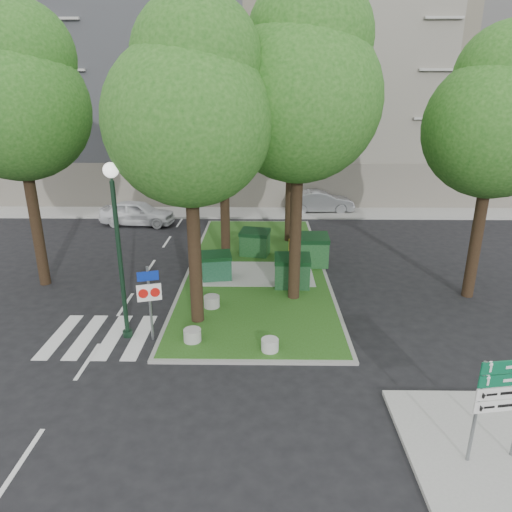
{
  "coord_description": "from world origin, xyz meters",
  "views": [
    {
      "loc": [
        0.76,
        -11.88,
        7.55
      ],
      "look_at": [
        0.53,
        3.98,
        2.0
      ],
      "focal_mm": 32.0,
      "sensor_mm": 36.0,
      "label": 1
    }
  ],
  "objects_px": {
    "tree_median_mid": "(225,111)",
    "tree_street_right": "(499,114)",
    "tree_median_far": "(294,80)",
    "directional_sign": "(502,394)",
    "tree_median_near_right": "(302,83)",
    "dumpster_d": "(311,250)",
    "bollard_right": "(270,345)",
    "street_lamp": "(117,232)",
    "dumpster_c": "(292,271)",
    "dumpster_b": "(255,243)",
    "tree_median_near_left": "(191,105)",
    "bollard_mid": "(212,301)",
    "tree_street_left": "(18,94)",
    "traffic_sign_pole": "(149,294)",
    "dumpster_a": "(216,266)",
    "car_silver": "(320,202)",
    "car_white": "(138,213)",
    "litter_bin": "(293,247)",
    "bollard_left": "(192,335)"
  },
  "relations": [
    {
      "from": "bollard_right",
      "to": "car_silver",
      "type": "xyz_separation_m",
      "value": [
        3.7,
        18.46,
        0.44
      ]
    },
    {
      "from": "tree_median_near_right",
      "to": "traffic_sign_pole",
      "type": "bearing_deg",
      "value": -146.7
    },
    {
      "from": "tree_median_far",
      "to": "tree_street_left",
      "type": "xyz_separation_m",
      "value": [
        -10.7,
        -6.0,
        -0.67
      ]
    },
    {
      "from": "car_white",
      "to": "tree_street_right",
      "type": "bearing_deg",
      "value": -117.46
    },
    {
      "from": "tree_median_far",
      "to": "litter_bin",
      "type": "xyz_separation_m",
      "value": [
        0.0,
        -2.36,
        -7.81
      ]
    },
    {
      "from": "tree_median_mid",
      "to": "tree_median_far",
      "type": "bearing_deg",
      "value": 43.15
    },
    {
      "from": "dumpster_b",
      "to": "directional_sign",
      "type": "relative_size",
      "value": 0.65
    },
    {
      "from": "bollard_right",
      "to": "car_silver",
      "type": "distance_m",
      "value": 18.83
    },
    {
      "from": "bollard_mid",
      "to": "tree_street_right",
      "type": "bearing_deg",
      "value": 8.24
    },
    {
      "from": "tree_median_far",
      "to": "dumpster_c",
      "type": "xyz_separation_m",
      "value": [
        -0.3,
        -6.45,
        -7.55
      ]
    },
    {
      "from": "dumpster_a",
      "to": "litter_bin",
      "type": "distance_m",
      "value": 4.82
    },
    {
      "from": "tree_median_mid",
      "to": "tree_street_right",
      "type": "relative_size",
      "value": 0.99
    },
    {
      "from": "litter_bin",
      "to": "car_silver",
      "type": "distance_m",
      "value": 9.57
    },
    {
      "from": "car_white",
      "to": "bollard_left",
      "type": "bearing_deg",
      "value": -153.61
    },
    {
      "from": "tree_street_right",
      "to": "street_lamp",
      "type": "bearing_deg",
      "value": -164.6
    },
    {
      "from": "car_silver",
      "to": "litter_bin",
      "type": "bearing_deg",
      "value": 160.78
    },
    {
      "from": "tree_street_left",
      "to": "street_lamp",
      "type": "relative_size",
      "value": 1.92
    },
    {
      "from": "tree_median_far",
      "to": "dumpster_d",
      "type": "height_order",
      "value": "tree_median_far"
    },
    {
      "from": "tree_street_left",
      "to": "litter_bin",
      "type": "xyz_separation_m",
      "value": [
        10.7,
        3.64,
        -7.15
      ]
    },
    {
      "from": "tree_median_near_left",
      "to": "street_lamp",
      "type": "bearing_deg",
      "value": -155.98
    },
    {
      "from": "tree_street_left",
      "to": "tree_street_right",
      "type": "xyz_separation_m",
      "value": [
        17.5,
        -1.0,
        -0.67
      ]
    },
    {
      "from": "street_lamp",
      "to": "traffic_sign_pole",
      "type": "relative_size",
      "value": 2.24
    },
    {
      "from": "tree_median_mid",
      "to": "bollard_left",
      "type": "height_order",
      "value": "tree_median_mid"
    },
    {
      "from": "tree_street_left",
      "to": "dumpster_b",
      "type": "height_order",
      "value": "tree_street_left"
    },
    {
      "from": "tree_median_near_right",
      "to": "traffic_sign_pole",
      "type": "xyz_separation_m",
      "value": [
        -4.91,
        -3.23,
        -6.34
      ]
    },
    {
      "from": "dumpster_d",
      "to": "bollard_right",
      "type": "distance_m",
      "value": 7.91
    },
    {
      "from": "tree_median_near_right",
      "to": "dumpster_a",
      "type": "relative_size",
      "value": 8.1
    },
    {
      "from": "tree_street_left",
      "to": "tree_street_right",
      "type": "height_order",
      "value": "tree_street_left"
    },
    {
      "from": "tree_street_right",
      "to": "dumpster_d",
      "type": "relative_size",
      "value": 6.2
    },
    {
      "from": "bollard_right",
      "to": "street_lamp",
      "type": "distance_m",
      "value": 5.85
    },
    {
      "from": "tree_median_mid",
      "to": "traffic_sign_pole",
      "type": "distance_m",
      "value": 9.58
    },
    {
      "from": "dumpster_c",
      "to": "litter_bin",
      "type": "xyz_separation_m",
      "value": [
        0.3,
        4.09,
        -0.27
      ]
    },
    {
      "from": "tree_median_far",
      "to": "bollard_left",
      "type": "bearing_deg",
      "value": -108.84
    },
    {
      "from": "tree_median_mid",
      "to": "tree_street_right",
      "type": "distance_m",
      "value": 10.77
    },
    {
      "from": "tree_street_right",
      "to": "tree_median_near_right",
      "type": "bearing_deg",
      "value": -175.91
    },
    {
      "from": "bollard_right",
      "to": "street_lamp",
      "type": "xyz_separation_m",
      "value": [
        -4.72,
        1.03,
        3.3
      ]
    },
    {
      "from": "street_lamp",
      "to": "directional_sign",
      "type": "relative_size",
      "value": 2.34
    },
    {
      "from": "traffic_sign_pole",
      "to": "car_silver",
      "type": "xyz_separation_m",
      "value": [
        7.53,
        17.62,
        -0.89
      ]
    },
    {
      "from": "dumpster_c",
      "to": "bollard_left",
      "type": "distance_m",
      "value": 5.74
    },
    {
      "from": "tree_median_mid",
      "to": "car_silver",
      "type": "height_order",
      "value": "tree_median_mid"
    },
    {
      "from": "dumpster_c",
      "to": "dumpster_d",
      "type": "distance_m",
      "value": 2.72
    },
    {
      "from": "directional_sign",
      "to": "car_silver",
      "type": "distance_m",
      "value": 22.88
    },
    {
      "from": "dumpster_b",
      "to": "directional_sign",
      "type": "distance_m",
      "value": 14.5
    },
    {
      "from": "dumpster_c",
      "to": "tree_median_near_right",
      "type": "bearing_deg",
      "value": -83.56
    },
    {
      "from": "traffic_sign_pole",
      "to": "dumpster_a",
      "type": "bearing_deg",
      "value": 55.88
    },
    {
      "from": "tree_median_near_left",
      "to": "dumpster_d",
      "type": "xyz_separation_m",
      "value": [
        4.41,
        5.58,
        -6.48
      ]
    },
    {
      "from": "dumpster_c",
      "to": "bollard_mid",
      "type": "distance_m",
      "value": 3.74
    },
    {
      "from": "tree_median_far",
      "to": "bollard_left",
      "type": "relative_size",
      "value": 21.13
    },
    {
      "from": "tree_median_far",
      "to": "directional_sign",
      "type": "bearing_deg",
      "value": -77.79
    },
    {
      "from": "tree_street_right",
      "to": "dumpster_b",
      "type": "xyz_separation_m",
      "value": [
        -8.7,
        4.5,
        -6.23
      ]
    }
  ]
}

